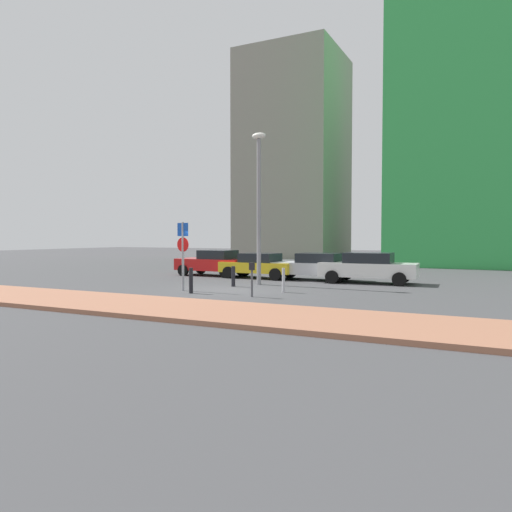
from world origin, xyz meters
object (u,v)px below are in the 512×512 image
parking_sign_post (183,248)px  traffic_bollard_far (283,280)px  traffic_bollard_near (191,281)px  street_lamp (259,196)px  parked_car_yellow (259,265)px  parked_car_red (214,263)px  parked_car_silver (314,266)px  parking_meter (252,275)px  parked_car_white (368,267)px  traffic_bollard_mid (233,276)px

parking_sign_post → traffic_bollard_far: 4.41m
traffic_bollard_near → street_lamp: bearing=78.5°
parked_car_yellow → traffic_bollard_far: bearing=-55.5°
parked_car_red → street_lamp: (4.58, -3.40, 3.41)m
street_lamp → parked_car_silver: bearing=65.2°
parked_car_yellow → parking_sign_post: (-0.21, -6.84, 1.09)m
parking_sign_post → parked_car_silver: bearing=65.4°
parking_sign_post → traffic_bollard_far: size_ratio=2.89×
parking_sign_post → parking_meter: 3.68m
street_lamp → traffic_bollard_near: street_lamp is taller
parked_car_silver → parked_car_yellow: bearing=-175.5°
traffic_bollard_far → parked_car_silver: bearing=97.5°
parked_car_white → traffic_bollard_far: size_ratio=4.73×
parked_car_silver → traffic_bollard_mid: parked_car_silver is taller
parked_car_silver → traffic_bollard_near: (-2.42, -7.69, -0.22)m
parked_car_red → parking_meter: 9.99m
parking_meter → parked_car_yellow: bearing=114.1°
parked_car_yellow → traffic_bollard_near: 7.47m
parked_car_white → traffic_bollard_near: size_ratio=4.59×
parked_car_yellow → traffic_bollard_mid: 4.49m
parking_sign_post → parked_car_red: bearing=112.0°
traffic_bollard_far → parked_car_yellow: bearing=124.5°
parked_car_yellow → parked_car_silver: parked_car_silver is taller
traffic_bollard_mid → parked_car_white: bearing=39.7°
street_lamp → parked_car_red: bearing=143.5°
parked_car_yellow → street_lamp: 4.87m
traffic_bollard_far → traffic_bollard_mid: bearing=159.7°
street_lamp → traffic_bollard_far: size_ratio=7.18×
parked_car_white → traffic_bollard_far: bearing=-112.2°
parking_meter → traffic_bollard_far: 1.98m
street_lamp → traffic_bollard_near: bearing=-101.5°
parked_car_yellow → parked_car_white: 5.95m
parking_meter → street_lamp: 5.72m
parked_car_silver → traffic_bollard_near: bearing=-107.5°
street_lamp → traffic_bollard_mid: (-0.65, -1.31, -3.72)m
parking_meter → traffic_bollard_mid: size_ratio=1.41×
parked_car_yellow → parking_sign_post: parking_sign_post is taller
traffic_bollard_near → traffic_bollard_mid: (0.24, 3.05, -0.05)m
parking_sign_post → traffic_bollard_near: (0.81, -0.61, -1.29)m
traffic_bollard_near → traffic_bollard_far: bearing=31.7°
parked_car_silver → parked_car_red: bearing=179.4°
parked_car_yellow → traffic_bollard_far: 6.66m
parking_meter → traffic_bollard_mid: bearing=129.6°
parking_meter → parked_car_red: bearing=129.8°
parking_sign_post → traffic_bollard_near: 1.64m
parked_car_silver → traffic_bollard_mid: bearing=-115.2°
parked_car_red → traffic_bollard_near: parked_car_red is taller
parked_car_white → parked_car_yellow: bearing=178.6°
traffic_bollard_mid → traffic_bollard_near: bearing=-94.4°
parked_car_white → traffic_bollard_mid: (-5.12, -4.25, -0.32)m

